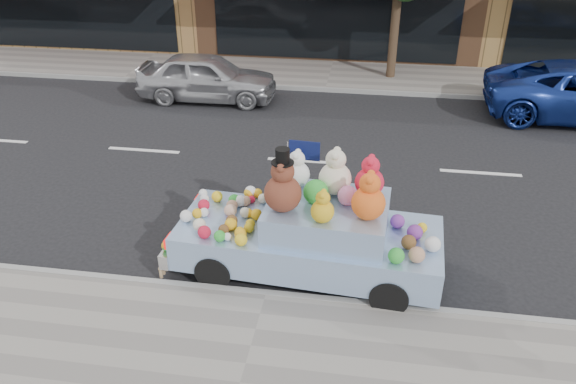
# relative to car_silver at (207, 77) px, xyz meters

# --- Properties ---
(ground) EXTENTS (120.00, 120.00, 0.00)m
(ground) POSITION_rel_car_silver_xyz_m (3.42, -3.76, -0.70)
(ground) COLOR black
(ground) RESTS_ON ground
(near_sidewalk) EXTENTS (60.00, 3.00, 0.12)m
(near_sidewalk) POSITION_rel_car_silver_xyz_m (3.42, -10.26, -0.64)
(near_sidewalk) COLOR gray
(near_sidewalk) RESTS_ON ground
(far_sidewalk) EXTENTS (60.00, 3.00, 0.12)m
(far_sidewalk) POSITION_rel_car_silver_xyz_m (3.42, 2.74, -0.64)
(far_sidewalk) COLOR gray
(far_sidewalk) RESTS_ON ground
(near_kerb) EXTENTS (60.00, 0.12, 0.13)m
(near_kerb) POSITION_rel_car_silver_xyz_m (3.42, -8.76, -0.63)
(near_kerb) COLOR gray
(near_kerb) RESTS_ON ground
(far_kerb) EXTENTS (60.00, 0.12, 0.13)m
(far_kerb) POSITION_rel_car_silver_xyz_m (3.42, 1.24, -0.63)
(far_kerb) COLOR gray
(far_kerb) RESTS_ON ground
(car_silver) EXTENTS (4.12, 1.71, 1.40)m
(car_silver) POSITION_rel_car_silver_xyz_m (0.00, 0.00, 0.00)
(car_silver) COLOR #B2B3B7
(car_silver) RESTS_ON ground
(art_car) EXTENTS (4.59, 2.04, 2.39)m
(art_car) POSITION_rel_car_silver_xyz_m (4.02, -7.91, 0.11)
(art_car) COLOR black
(art_car) RESTS_ON ground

